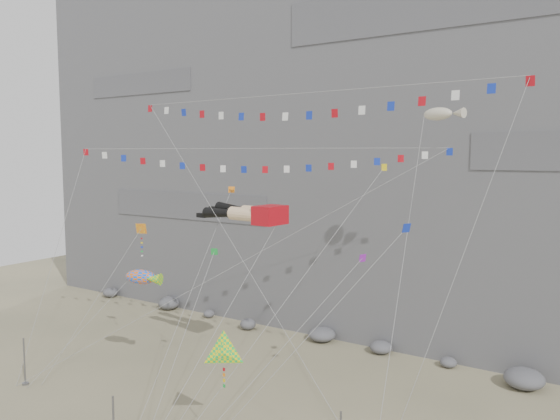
# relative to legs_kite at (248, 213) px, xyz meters

# --- Properties ---
(ground) EXTENTS (120.00, 120.00, 0.00)m
(ground) POSITION_rel_legs_kite_xyz_m (0.62, -6.01, -13.23)
(ground) COLOR #988D69
(ground) RESTS_ON ground
(cliff) EXTENTS (80.00, 28.00, 50.00)m
(cliff) POSITION_rel_legs_kite_xyz_m (0.62, 25.99, 11.77)
(cliff) COLOR slate
(cliff) RESTS_ON ground
(talus_boulders) EXTENTS (60.00, 3.00, 1.20)m
(talus_boulders) POSITION_rel_legs_kite_xyz_m (0.62, 10.99, -12.63)
(talus_boulders) COLOR slate
(talus_boulders) RESTS_ON ground
(anchor_pole_left) EXTENTS (0.12, 0.12, 3.71)m
(anchor_pole_left) POSITION_rel_legs_kite_xyz_m (-13.94, -10.20, -11.38)
(anchor_pole_left) COLOR slate
(anchor_pole_left) RESTS_ON ground
(legs_kite) EXTENTS (8.01, 16.60, 19.85)m
(legs_kite) POSITION_rel_legs_kite_xyz_m (0.00, 0.00, 0.00)
(legs_kite) COLOR #B30B15
(legs_kite) RESTS_ON ground
(flag_banner_upper) EXTENTS (27.97, 17.93, 25.93)m
(flag_banner_upper) POSITION_rel_legs_kite_xyz_m (-0.70, 1.82, 4.96)
(flag_banner_upper) COLOR #B30B15
(flag_banner_upper) RESTS_ON ground
(flag_banner_lower) EXTENTS (28.80, 6.42, 24.35)m
(flag_banner_lower) POSITION_rel_legs_kite_xyz_m (5.60, -2.06, 8.50)
(flag_banner_lower) COLOR #B30B15
(flag_banner_lower) RESTS_ON ground
(harlequin_kite) EXTENTS (3.89, 8.86, 14.24)m
(harlequin_kite) POSITION_rel_legs_kite_xyz_m (-9.77, -1.87, -1.73)
(harlequin_kite) COLOR red
(harlequin_kite) RESTS_ON ground
(fish_windsock) EXTENTS (7.88, 7.49, 11.83)m
(fish_windsock) POSITION_rel_legs_kite_xyz_m (-7.32, -4.30, -5.07)
(fish_windsock) COLOR orange
(fish_windsock) RESTS_ON ground
(delta_kite) EXTENTS (3.92, 4.48, 8.13)m
(delta_kite) POSITION_rel_legs_kite_xyz_m (5.08, -9.50, -7.10)
(delta_kite) COLOR yellow
(delta_kite) RESTS_ON ground
(blimp_windsock) EXTENTS (3.67, 14.95, 24.80)m
(blimp_windsock) POSITION_rel_legs_kite_xyz_m (12.78, 5.47, 7.31)
(blimp_windsock) COLOR beige
(blimp_windsock) RESTS_ON ground
(small_kite_a) EXTENTS (3.87, 15.09, 20.87)m
(small_kite_a) POSITION_rel_legs_kite_xyz_m (-3.67, 2.50, 1.27)
(small_kite_a) COLOR orange
(small_kite_a) RESTS_ON ground
(small_kite_b) EXTENTS (6.37, 12.95, 17.18)m
(small_kite_b) POSITION_rel_legs_kite_xyz_m (9.28, 0.30, -2.77)
(small_kite_b) COLOR purple
(small_kite_b) RESTS_ON ground
(small_kite_c) EXTENTS (1.84, 9.06, 13.73)m
(small_kite_c) POSITION_rel_legs_kite_xyz_m (-0.21, -3.95, -2.64)
(small_kite_c) COLOR green
(small_kite_c) RESTS_ON ground
(small_kite_d) EXTENTS (7.46, 15.79, 23.64)m
(small_kite_d) POSITION_rel_legs_kite_xyz_m (9.69, 2.46, 3.15)
(small_kite_d) COLOR yellow
(small_kite_d) RESTS_ON ground
(small_kite_e) EXTENTS (10.11, 8.77, 18.24)m
(small_kite_e) POSITION_rel_legs_kite_xyz_m (13.51, -3.04, -0.04)
(small_kite_e) COLOR #132BA8
(small_kite_e) RESTS_ON ground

